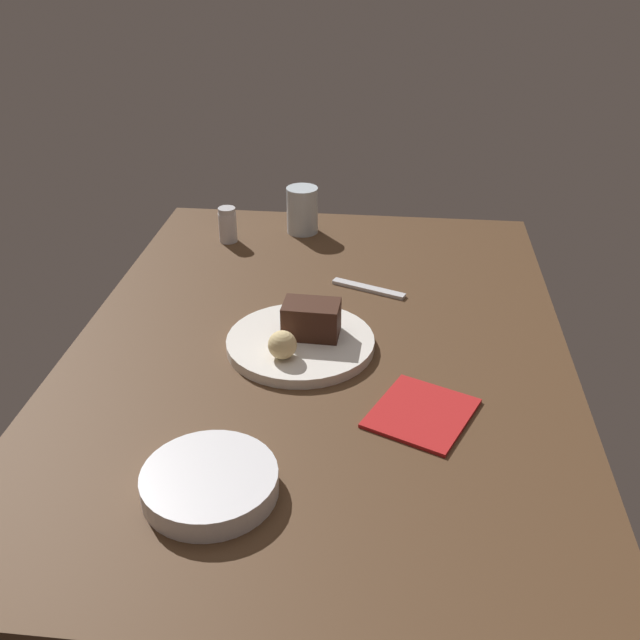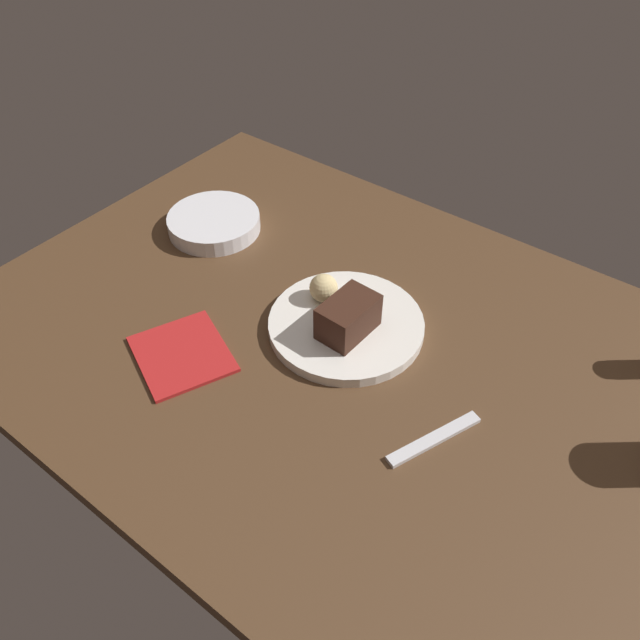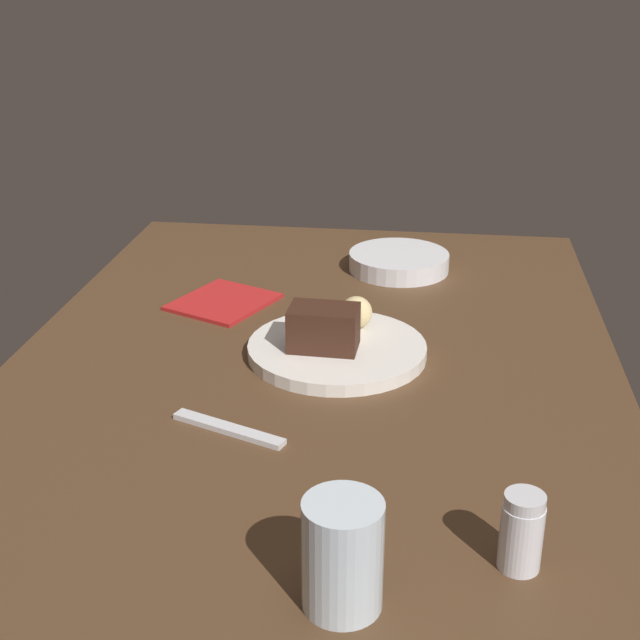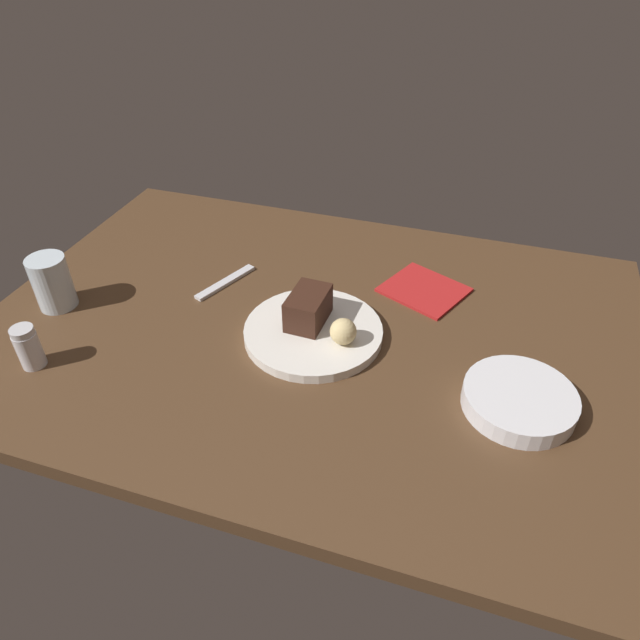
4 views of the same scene
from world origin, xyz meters
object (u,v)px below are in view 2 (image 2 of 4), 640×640
at_px(folded_napkin, 182,354).
at_px(dessert_spoon, 434,439).
at_px(dessert_plate, 346,325).
at_px(side_bowl, 214,223).
at_px(chocolate_cake_slice, 350,318).
at_px(bread_roll, 324,288).

bearing_deg(folded_napkin, dessert_spoon, -165.94).
distance_m(dessert_spoon, folded_napkin, 0.40).
distance_m(dessert_plate, side_bowl, 0.37).
xyz_separation_m(dessert_plate, chocolate_cake_slice, (-0.02, 0.02, 0.04)).
distance_m(chocolate_cake_slice, folded_napkin, 0.27).
height_order(dessert_plate, folded_napkin, dessert_plate).
bearing_deg(dessert_plate, folded_napkin, 50.36).
distance_m(bread_roll, dessert_spoon, 0.31).
xyz_separation_m(chocolate_cake_slice, dessert_spoon, (-0.20, 0.09, -0.04)).
bearing_deg(bread_roll, chocolate_cake_slice, 154.72).
distance_m(dessert_plate, chocolate_cake_slice, 0.05).
distance_m(bread_roll, folded_napkin, 0.25).
bearing_deg(bread_roll, folded_napkin, 64.55).
xyz_separation_m(chocolate_cake_slice, bread_roll, (0.08, -0.04, -0.01)).
bearing_deg(bread_roll, dessert_plate, 161.37).
relative_size(chocolate_cake_slice, side_bowl, 0.54).
relative_size(side_bowl, dessert_spoon, 1.17).
bearing_deg(dessert_plate, bread_roll, -18.63).
bearing_deg(dessert_plate, chocolate_cake_slice, 137.42).
height_order(dessert_spoon, folded_napkin, dessert_spoon).
xyz_separation_m(bread_roll, side_bowl, (0.30, -0.05, -0.03)).
bearing_deg(dessert_spoon, dessert_plate, -93.22).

